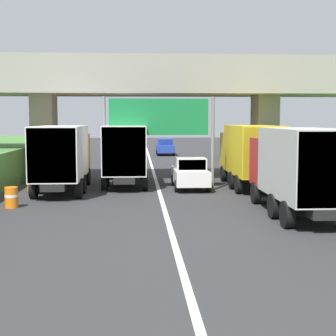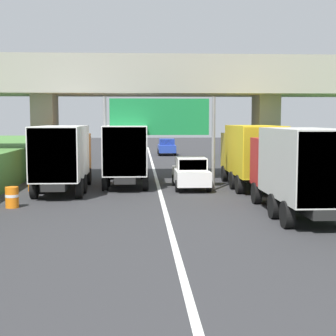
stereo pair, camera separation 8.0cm
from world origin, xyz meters
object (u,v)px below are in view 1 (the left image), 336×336
(truck_red, at_px, (298,167))
(construction_barrel_2, at_px, (11,197))
(car_white, at_px, (190,173))
(construction_barrel_3, at_px, (33,182))
(truck_silver, at_px, (126,152))
(truck_yellow, at_px, (250,153))
(truck_orange, at_px, (63,155))
(overhead_highway_sign, at_px, (159,122))
(car_blue, at_px, (165,147))

(truck_red, xyz_separation_m, construction_barrel_2, (-11.65, 2.36, -1.47))
(car_white, distance_m, construction_barrel_3, 8.41)
(truck_red, bearing_deg, construction_barrel_3, 147.82)
(truck_silver, height_order, truck_red, same)
(truck_yellow, relative_size, truck_orange, 1.00)
(overhead_highway_sign, distance_m, car_blue, 26.84)
(truck_silver, xyz_separation_m, truck_orange, (-3.19, -2.47, 0.00))
(truck_red, bearing_deg, truck_orange, 145.12)
(car_white, distance_m, construction_barrel_2, 9.89)
(truck_yellow, height_order, car_white, truck_yellow)
(overhead_highway_sign, distance_m, construction_barrel_3, 7.37)
(construction_barrel_3, bearing_deg, truck_red, -32.18)
(overhead_highway_sign, xyz_separation_m, car_white, (1.73, 0.68, -2.76))
(construction_barrel_3, bearing_deg, truck_orange, -12.04)
(truck_yellow, height_order, truck_orange, same)
(truck_yellow, xyz_separation_m, car_blue, (-3.31, 25.64, -1.08))
(car_blue, distance_m, construction_barrel_2, 32.49)
(construction_barrel_2, bearing_deg, construction_barrel_3, 91.67)
(truck_yellow, distance_m, truck_silver, 7.03)
(truck_yellow, height_order, construction_barrel_2, truck_yellow)
(overhead_highway_sign, bearing_deg, construction_barrel_2, -143.73)
(truck_silver, relative_size, car_white, 1.78)
(overhead_highway_sign, relative_size, car_blue, 1.43)
(truck_yellow, distance_m, truck_red, 8.13)
(car_blue, bearing_deg, truck_red, -84.30)
(truck_silver, bearing_deg, car_blue, 81.59)
(truck_orange, bearing_deg, car_white, 6.31)
(overhead_highway_sign, bearing_deg, car_blue, 86.19)
(truck_yellow, height_order, construction_barrel_3, truck_yellow)
(car_white, bearing_deg, construction_barrel_2, -146.48)
(overhead_highway_sign, distance_m, car_white, 3.33)
(truck_silver, bearing_deg, truck_orange, -142.29)
(truck_orange, distance_m, car_white, 6.86)
(truck_red, relative_size, construction_barrel_2, 8.11)
(overhead_highway_sign, xyz_separation_m, car_blue, (1.77, 26.64, -2.76))
(truck_yellow, relative_size, construction_barrel_2, 8.11)
(car_blue, relative_size, construction_barrel_3, 4.56)
(construction_barrel_3, bearing_deg, truck_silver, 23.58)
(overhead_highway_sign, height_order, car_white, overhead_highway_sign)
(construction_barrel_2, distance_m, construction_barrel_3, 5.07)
(truck_silver, relative_size, truck_orange, 1.00)
(overhead_highway_sign, xyz_separation_m, truck_red, (5.14, -7.14, -1.68))
(truck_orange, bearing_deg, construction_barrel_3, 167.96)
(truck_yellow, bearing_deg, car_white, -174.72)
(truck_orange, height_order, construction_barrel_2, truck_orange)
(car_blue, bearing_deg, construction_barrel_2, -104.77)
(truck_silver, bearing_deg, truck_red, -53.91)
(truck_yellow, xyz_separation_m, car_white, (-3.35, -0.31, -1.08))
(truck_silver, relative_size, construction_barrel_3, 8.11)
(car_white, relative_size, car_blue, 1.00)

